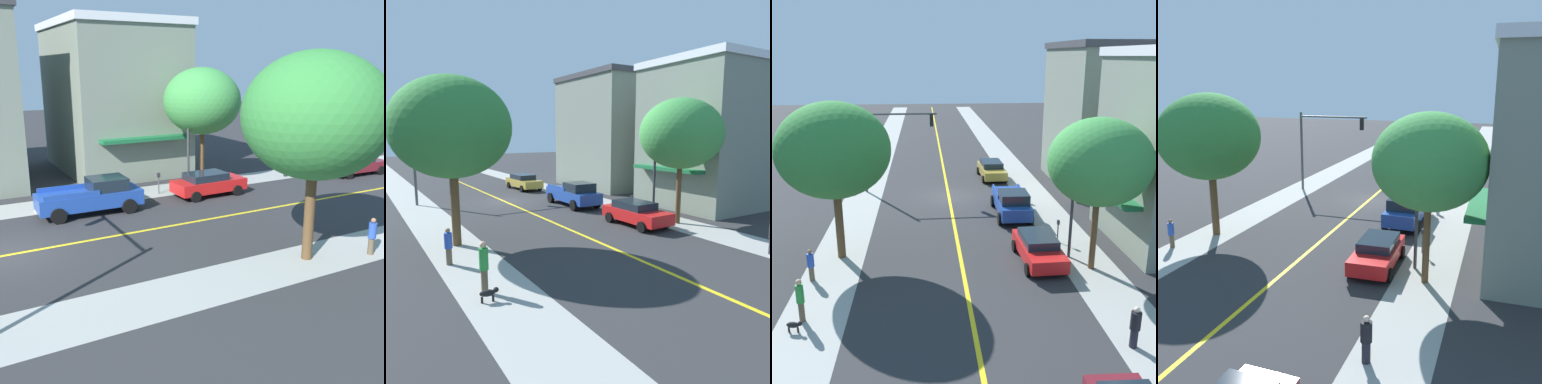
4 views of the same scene
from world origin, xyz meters
TOP-DOWN VIEW (x-y plane):
  - ground_plane at (0.00, 0.00)m, footprint 140.00×140.00m
  - sidewalk_left at (-6.45, 0.00)m, footprint 2.78×126.00m
  - sidewalk_right at (6.45, 0.00)m, footprint 2.78×126.00m
  - road_centerline_stripe at (0.00, 0.00)m, footprint 0.20×126.00m
  - street_tree_left_near at (-6.47, 12.89)m, footprint 4.94×4.94m
  - street_tree_right_corner at (6.28, 10.42)m, footprint 5.70×5.70m
  - fire_hydrant at (-5.50, 2.06)m, footprint 0.44×0.24m
  - parking_meter at (-5.73, 9.41)m, footprint 0.12×0.18m
  - traffic_light_mast at (4.59, -1.79)m, footprint 5.68×0.32m
  - street_lamp at (-5.75, 11.50)m, footprint 0.70×0.36m
  - red_sedan_left_curb at (-3.99, 11.90)m, footprint 2.16×4.49m
  - gold_sedan_left_curb at (-4.03, -5.18)m, footprint 2.23×4.77m
  - blue_pickup_truck at (-3.92, 4.71)m, footprint 2.33×5.50m
  - pedestrian_blue_shirt at (7.25, 13.05)m, footprint 0.33×0.33m
  - pedestrian_black_shirt at (-5.70, 19.41)m, footprint 0.38×0.38m

SIDE VIEW (x-z plane):
  - ground_plane at x=0.00m, z-range 0.00..0.00m
  - road_centerline_stripe at x=0.00m, z-range 0.00..0.00m
  - sidewalk_left at x=-6.45m, z-range 0.00..0.01m
  - sidewalk_right at x=6.45m, z-range 0.00..0.01m
  - fire_hydrant at x=-5.50m, z-range -0.01..0.75m
  - red_sedan_left_curb at x=-3.99m, z-range 0.05..1.48m
  - gold_sedan_left_curb at x=-4.03m, z-range 0.05..1.52m
  - pedestrian_blue_shirt at x=7.25m, z-range 0.04..1.63m
  - pedestrian_black_shirt at x=-5.70m, z-range 0.04..1.69m
  - parking_meter at x=-5.73m, z-range 0.21..1.53m
  - blue_pickup_truck at x=-3.92m, z-range 0.00..1.87m
  - street_lamp at x=-5.75m, z-range 0.77..7.56m
  - traffic_light_mast at x=4.59m, z-range 1.18..7.56m
  - street_tree_left_near at x=-6.47m, z-range 1.68..9.27m
  - street_tree_right_corner at x=6.28m, z-range 1.66..9.86m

